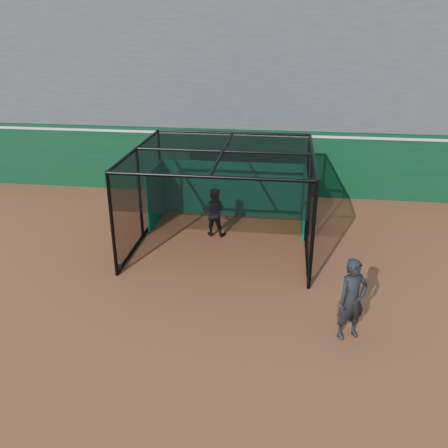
# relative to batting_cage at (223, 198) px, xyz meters

# --- Properties ---
(ground) EXTENTS (120.00, 120.00, 0.00)m
(ground) POSITION_rel_batting_cage_xyz_m (-0.49, -3.84, -1.42)
(ground) COLOR brown
(ground) RESTS_ON ground
(outfield_wall) EXTENTS (50.00, 0.50, 2.50)m
(outfield_wall) POSITION_rel_batting_cage_xyz_m (-0.49, 4.66, -0.13)
(outfield_wall) COLOR #093219
(outfield_wall) RESTS_ON ground
(grandstand) EXTENTS (50.00, 7.85, 8.95)m
(grandstand) POSITION_rel_batting_cage_xyz_m (-0.49, 8.43, 3.06)
(grandstand) COLOR #4C4C4F
(grandstand) RESTS_ON ground
(batting_cage) EXTENTS (5.14, 4.90, 2.85)m
(batting_cage) POSITION_rel_batting_cage_xyz_m (0.00, 0.00, 0.00)
(batting_cage) COLOR black
(batting_cage) RESTS_ON ground
(batter) EXTENTS (0.78, 0.62, 1.54)m
(batter) POSITION_rel_batting_cage_xyz_m (-0.36, 0.51, -0.65)
(batter) COLOR black
(batter) RESTS_ON ground
(on_deck_player) EXTENTS (0.79, 0.70, 1.83)m
(on_deck_player) POSITION_rel_batting_cage_xyz_m (3.30, -4.31, -0.51)
(on_deck_player) COLOR black
(on_deck_player) RESTS_ON ground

